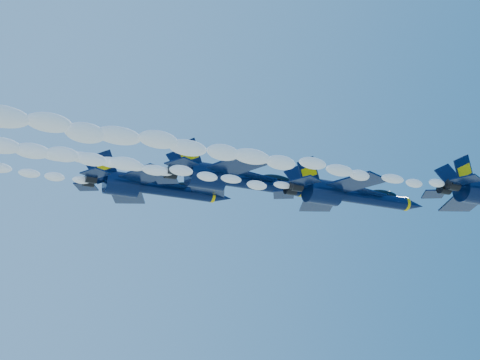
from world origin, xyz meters
name	(u,v)px	position (x,y,z in m)	size (l,w,h in m)	color
smoke_trail_jet_lead	(199,148)	(-11.41, -14.77, 150.28)	(51.55, 2.02, 1.82)	white
jet_second	(350,195)	(10.94, -3.30, 152.69)	(17.97, 14.74, 6.68)	black
smoke_trail_jet_second	(43,153)	(-22.52, -3.30, 152.25)	(51.55, 2.15, 1.93)	white
jet_third	(237,180)	(0.36, 4.02, 155.38)	(19.82, 16.26, 7.36)	black
jet_fourth	(151,187)	(-7.97, 10.82, 155.41)	(18.62, 15.28, 6.92)	black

